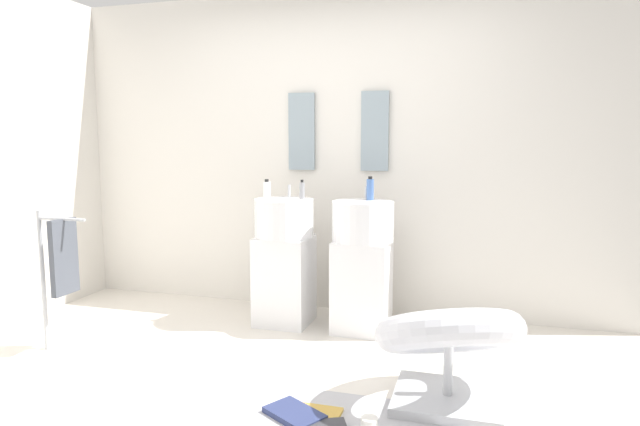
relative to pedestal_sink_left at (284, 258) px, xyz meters
The scene contains 15 objects.
ground_plane 1.29m from the pedestal_sink_left, 74.96° to the right, with size 4.80×3.60×0.04m, color silver.
rear_partition 0.99m from the pedestal_sink_left, 59.31° to the left, with size 4.80×0.10×2.60m, color silver.
pedestal_sink_left is the anchor object (origin of this frame).
pedestal_sink_right 0.61m from the pedestal_sink_left, ahead, with size 0.45×0.45×1.07m.
vanity_mirror_left 1.07m from the pedestal_sink_left, 90.00° to the left, with size 0.22×0.03×0.63m, color #8C9EA8.
vanity_mirror_right 1.23m from the pedestal_sink_left, 36.05° to the left, with size 0.22×0.03×0.63m, color #8C9EA8.
lounge_chair 1.66m from the pedestal_sink_left, 38.67° to the right, with size 1.01×1.01×0.65m.
towel_rack 1.56m from the pedestal_sink_left, 141.12° to the right, with size 0.37×0.22×0.95m.
area_rug 1.70m from the pedestal_sink_left, 59.03° to the right, with size 1.15×0.64×0.01m, color #B2B2B7.
magazine_navy 1.58m from the pedestal_sink_left, 68.35° to the right, with size 0.30×0.19×0.03m, color navy.
magazine_ochre 1.57m from the pedestal_sink_left, 64.11° to the right, with size 0.26×0.16×0.02m, color gold.
coffee_mug 1.81m from the pedestal_sink_left, 56.90° to the right, with size 0.08×0.08×0.09m, color white.
soap_bottle_white 0.54m from the pedestal_sink_left, behind, with size 0.05×0.05×0.15m.
soap_bottle_blue 0.85m from the pedestal_sink_left, ahead, with size 0.05×0.05×0.18m.
soap_bottle_grey 0.54m from the pedestal_sink_left, 17.90° to the left, with size 0.04×0.04×0.15m.
Camera 1 is at (1.11, -2.75, 1.39)m, focal length 30.76 mm.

